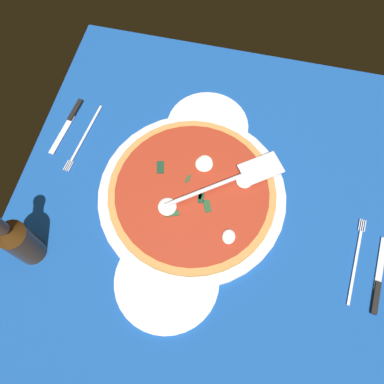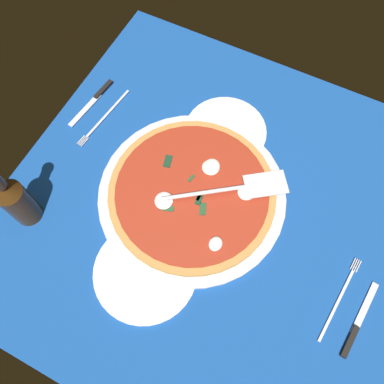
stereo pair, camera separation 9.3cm
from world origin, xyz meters
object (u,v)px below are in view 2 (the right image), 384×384
pizza (193,192)px  dinner_plate_left (145,272)px  place_setting_near (348,313)px  place_setting_far (100,108)px  beer_bottle (15,199)px  pizza_server (234,189)px  dinner_plate_right (226,131)px

pizza → dinner_plate_left: bearing=177.4°
pizza → place_setting_near: pizza is taller
place_setting_far → pizza: bearing=78.0°
place_setting_near → beer_bottle: size_ratio=0.89×
pizza → beer_bottle: bearing=123.8°
pizza → place_setting_near: bearing=-102.8°
pizza → beer_bottle: beer_bottle is taller
place_setting_near → pizza_server: bearing=73.6°
pizza_server → place_setting_far: (7.26, 42.39, -4.00)cm
dinner_plate_left → dinner_plate_right: size_ratio=1.09×
pizza_server → place_setting_far: bearing=134.4°
dinner_plate_right → beer_bottle: 53.35cm
dinner_plate_right → place_setting_far: size_ratio=0.99×
place_setting_far → beer_bottle: bearing=9.2°
dinner_plate_left → place_setting_near: place_setting_near is taller
pizza → pizza_server: 9.84cm
pizza → pizza_server: bearing=-63.3°
place_setting_far → beer_bottle: beer_bottle is taller
dinner_plate_right → place_setting_near: (-29.76, -42.69, -0.14)cm
dinner_plate_right → beer_bottle: (-41.85, 31.98, 8.50)cm
place_setting_near → dinner_plate_right: bearing=61.2°
dinner_plate_right → pizza_server: 18.65cm
dinner_plate_right → pizza: 20.22cm
beer_bottle → dinner_plate_right: bearing=-37.4°
place_setting_near → place_setting_far: size_ratio=1.00×
dinner_plate_left → pizza: pizza is taller
dinner_plate_right → pizza_server: (-15.84, -9.06, 3.85)cm
pizza_server → place_setting_near: 36.61cm
dinner_plate_right → pizza_server: size_ratio=0.81×
dinner_plate_right → place_setting_near: bearing=-124.9°
dinner_plate_right → beer_bottle: size_ratio=0.89×
place_setting_far → place_setting_near: bearing=81.3°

